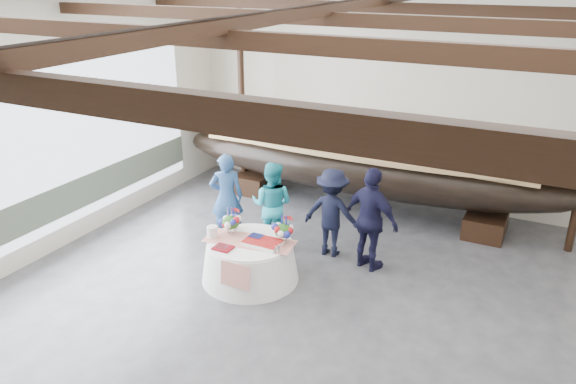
% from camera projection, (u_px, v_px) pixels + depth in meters
% --- Properties ---
extents(floor, '(10.00, 12.00, 0.01)m').
position_uv_depth(floor, '(277.00, 345.00, 7.82)').
color(floor, '#3D3D42').
rests_on(floor, ground).
extents(wall_back, '(10.00, 0.02, 4.50)m').
position_uv_depth(wall_back, '(408.00, 100.00, 11.94)').
color(wall_back, silver).
rests_on(wall_back, ground).
extents(wall_left, '(0.02, 12.00, 4.50)m').
position_uv_depth(wall_left, '(4.00, 143.00, 9.07)').
color(wall_left, silver).
rests_on(wall_left, ground).
extents(ceiling, '(10.00, 12.00, 0.01)m').
position_uv_depth(ceiling, '(274.00, 6.00, 6.13)').
color(ceiling, white).
rests_on(ceiling, wall_back).
extents(pavilion_structure, '(9.80, 11.76, 4.50)m').
position_uv_depth(pavilion_structure, '(306.00, 44.00, 7.01)').
color(pavilion_structure, black).
rests_on(pavilion_structure, ground).
extents(open_bay, '(0.03, 7.00, 3.20)m').
position_uv_depth(open_bay, '(59.00, 151.00, 10.04)').
color(open_bay, silver).
rests_on(open_bay, ground).
extents(longboat_display, '(8.64, 1.73, 1.62)m').
position_uv_depth(longboat_display, '(362.00, 165.00, 11.75)').
color(longboat_display, black).
rests_on(longboat_display, ground).
extents(banquet_table, '(1.63, 1.63, 0.70)m').
position_uv_depth(banquet_table, '(250.00, 260.00, 9.36)').
color(banquet_table, white).
rests_on(banquet_table, ground).
extents(tabletop_items, '(1.57, 0.95, 0.40)m').
position_uv_depth(tabletop_items, '(253.00, 230.00, 9.27)').
color(tabletop_items, red).
rests_on(tabletop_items, banquet_table).
extents(guest_woman_blue, '(0.75, 0.69, 1.72)m').
position_uv_depth(guest_woman_blue, '(227.00, 197.00, 10.58)').
color(guest_woman_blue, navy).
rests_on(guest_woman_blue, ground).
extents(guest_woman_teal, '(0.90, 0.75, 1.65)m').
position_uv_depth(guest_woman_teal, '(272.00, 205.00, 10.33)').
color(guest_woman_teal, teal).
rests_on(guest_woman_teal, ground).
extents(guest_man_left, '(1.08, 0.64, 1.64)m').
position_uv_depth(guest_man_left, '(332.00, 213.00, 10.01)').
color(guest_man_left, black).
rests_on(guest_man_left, ground).
extents(guest_man_right, '(1.17, 0.79, 1.84)m').
position_uv_depth(guest_man_right, '(371.00, 220.00, 9.49)').
color(guest_man_right, black).
rests_on(guest_man_right, ground).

